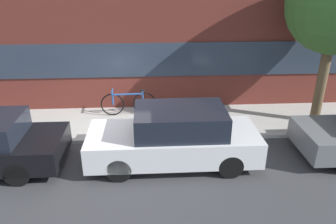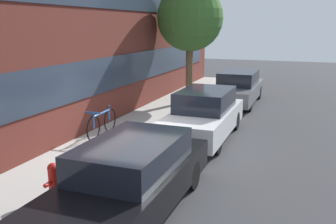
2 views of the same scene
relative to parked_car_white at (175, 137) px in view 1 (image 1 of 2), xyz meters
name	(u,v)px [view 1 (image 1 of 2)]	position (x,y,z in m)	size (l,w,h in m)	color
ground_plane	(107,143)	(-1.82, 1.05, -0.70)	(56.00, 56.00, 0.00)	#38383A
sidewalk_strip	(111,123)	(-1.82, 2.19, -0.65)	(28.00, 2.28, 0.11)	#B2AFA8
parked_car_white	(175,137)	(0.00, 0.00, 0.00)	(4.11, 1.61, 1.44)	silver
bicycle	(128,103)	(-1.28, 2.72, -0.18)	(1.75, 0.44, 0.84)	black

